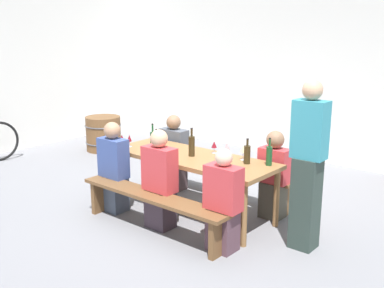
# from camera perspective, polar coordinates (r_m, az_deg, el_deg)

# --- Properties ---
(ground_plane) EXTENTS (24.00, 24.00, 0.00)m
(ground_plane) POSITION_cam_1_polar(r_m,az_deg,el_deg) (5.85, 0.00, -8.59)
(ground_plane) COLOR slate
(back_wall) EXTENTS (14.00, 0.20, 3.20)m
(back_wall) POSITION_cam_1_polar(r_m,az_deg,el_deg) (8.25, 15.18, 8.99)
(back_wall) COLOR silver
(back_wall) RESTS_ON ground
(tasting_table) EXTENTS (2.15, 0.80, 0.75)m
(tasting_table) POSITION_cam_1_polar(r_m,az_deg,el_deg) (5.62, 0.00, -2.24)
(tasting_table) COLOR olive
(tasting_table) RESTS_ON ground
(bench_near) EXTENTS (2.05, 0.30, 0.45)m
(bench_near) POSITION_cam_1_polar(r_m,az_deg,el_deg) (5.24, -4.96, -7.19)
(bench_near) COLOR brown
(bench_near) RESTS_ON ground
(bench_far) EXTENTS (2.05, 0.30, 0.45)m
(bench_far) POSITION_cam_1_polar(r_m,az_deg,el_deg) (6.24, 4.13, -3.66)
(bench_far) COLOR brown
(bench_far) RESTS_ON ground
(wine_bottle_0) EXTENTS (0.08, 0.08, 0.35)m
(wine_bottle_0) POSITION_cam_1_polar(r_m,az_deg,el_deg) (5.57, -0.05, -0.20)
(wine_bottle_0) COLOR #332814
(wine_bottle_0) RESTS_ON tasting_table
(wine_bottle_1) EXTENTS (0.07, 0.07, 0.32)m
(wine_bottle_1) POSITION_cam_1_polar(r_m,az_deg,el_deg) (5.68, -4.42, -0.06)
(wine_bottle_1) COLOR #234C2D
(wine_bottle_1) RESTS_ON tasting_table
(wine_bottle_2) EXTENTS (0.07, 0.07, 0.32)m
(wine_bottle_2) POSITION_cam_1_polar(r_m,az_deg,el_deg) (5.26, 9.55, -1.39)
(wine_bottle_2) COLOR #194723
(wine_bottle_2) RESTS_ON tasting_table
(wine_bottle_3) EXTENTS (0.07, 0.07, 0.32)m
(wine_bottle_3) POSITION_cam_1_polar(r_m,az_deg,el_deg) (6.02, -4.88, 0.64)
(wine_bottle_3) COLOR #194723
(wine_bottle_3) RESTS_ON tasting_table
(wine_bottle_4) EXTENTS (0.08, 0.08, 0.30)m
(wine_bottle_4) POSITION_cam_1_polar(r_m,az_deg,el_deg) (5.29, 6.85, -1.25)
(wine_bottle_4) COLOR #332814
(wine_bottle_4) RESTS_ON tasting_table
(wine_glass_0) EXTENTS (0.08, 0.08, 0.18)m
(wine_glass_0) POSITION_cam_1_polar(r_m,az_deg,el_deg) (5.42, 6.36, -0.69)
(wine_glass_0) COLOR silver
(wine_glass_0) RESTS_ON tasting_table
(wine_glass_1) EXTENTS (0.06, 0.06, 0.18)m
(wine_glass_1) POSITION_cam_1_polar(r_m,az_deg,el_deg) (5.54, 4.37, -0.34)
(wine_glass_1) COLOR silver
(wine_glass_1) RESTS_ON tasting_table
(wine_glass_2) EXTENTS (0.07, 0.07, 0.15)m
(wine_glass_2) POSITION_cam_1_polar(r_m,az_deg,el_deg) (5.71, 2.76, -0.12)
(wine_glass_2) COLOR silver
(wine_glass_2) RESTS_ON tasting_table
(wine_glass_3) EXTENTS (0.08, 0.08, 0.17)m
(wine_glass_3) POSITION_cam_1_polar(r_m,az_deg,el_deg) (6.04, -8.69, 0.65)
(wine_glass_3) COLOR silver
(wine_glass_3) RESTS_ON tasting_table
(wine_glass_4) EXTENTS (0.06, 0.06, 0.16)m
(wine_glass_4) POSITION_cam_1_polar(r_m,az_deg,el_deg) (6.08, -7.77, 0.68)
(wine_glass_4) COLOR silver
(wine_glass_4) RESTS_ON tasting_table
(seated_guest_near_0) EXTENTS (0.39, 0.24, 1.15)m
(seated_guest_near_0) POSITION_cam_1_polar(r_m,az_deg,el_deg) (5.85, -9.68, -3.10)
(seated_guest_near_0) COLOR #444E5F
(seated_guest_near_0) RESTS_ON ground
(seated_guest_near_1) EXTENTS (0.40, 0.24, 1.16)m
(seated_guest_near_1) POSITION_cam_1_polar(r_m,az_deg,el_deg) (5.29, -4.02, -4.73)
(seated_guest_near_1) COLOR #3E2F39
(seated_guest_near_1) RESTS_ON ground
(seated_guest_near_2) EXTENTS (0.38, 0.24, 1.10)m
(seated_guest_near_2) POSITION_cam_1_polar(r_m,az_deg,el_deg) (4.75, 3.87, -7.39)
(seated_guest_near_2) COLOR #573944
(seated_guest_near_2) RESTS_ON ground
(seated_guest_far_0) EXTENTS (0.42, 0.24, 1.09)m
(seated_guest_far_0) POSITION_cam_1_polar(r_m,az_deg,el_deg) (6.57, -2.27, -1.34)
(seated_guest_far_0) COLOR #4C3C40
(seated_guest_far_0) RESTS_ON ground
(seated_guest_far_1) EXTENTS (0.36, 0.24, 1.09)m
(seated_guest_far_1) POSITION_cam_1_polar(r_m,az_deg,el_deg) (5.65, 10.10, -3.99)
(seated_guest_far_1) COLOR #484438
(seated_guest_far_1) RESTS_ON ground
(standing_host) EXTENTS (0.34, 0.24, 1.77)m
(standing_host) POSITION_cam_1_polar(r_m,az_deg,el_deg) (4.83, 14.15, -2.94)
(standing_host) COLOR #2C3A35
(standing_host) RESTS_ON ground
(wine_barrel) EXTENTS (0.69, 0.69, 0.65)m
(wine_barrel) POSITION_cam_1_polar(r_m,az_deg,el_deg) (8.94, -10.92, 1.29)
(wine_barrel) COLOR brown
(wine_barrel) RESTS_ON ground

